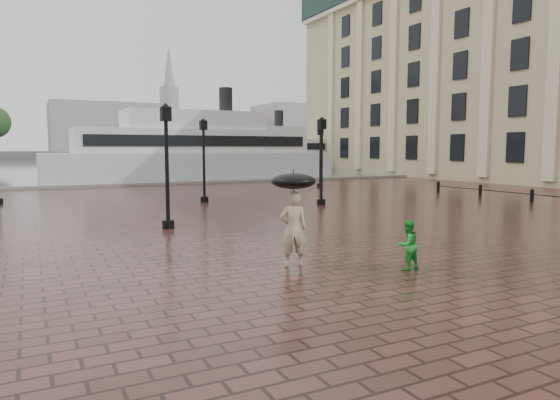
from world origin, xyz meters
The scene contains 12 objects.
ground centered at (0.00, 0.00, 0.00)m, with size 300.00×300.00×0.00m, color #351E18.
harbour_water centered at (0.00, 92.00, 0.00)m, with size 240.00×240.00×0.00m, color #4D5A5D.
quay_edge centered at (0.00, 32.00, 0.00)m, with size 80.00×0.60×0.30m, color slate.
far_shore centered at (0.00, 160.00, 1.00)m, with size 300.00×60.00×2.00m, color #4C4C47.
distant_skyline centered at (48.14, 150.00, 9.45)m, with size 102.50×22.00×33.00m.
far_trees centered at (0.00, 138.00, 9.42)m, with size 188.00×8.00×13.50m.
street_lamps centered at (-1.60, 17.60, 2.33)m, with size 21.44×14.44×4.40m.
adult_pedestrian centered at (-4.69, 2.73, 0.94)m, with size 0.69×0.45×1.88m, color tan.
child_pedestrian centered at (-2.39, 1.18, 0.61)m, with size 0.59×0.46×1.21m, color green.
ferry_near centered at (3.31, 37.00, 2.59)m, with size 26.38×6.85×8.61m.
ferry_far centered at (15.10, 47.77, 2.29)m, with size 23.92×11.37×7.63m.
umbrella centered at (-4.69, 2.73, 2.12)m, with size 1.10×1.10×1.19m.
Camera 1 is at (-10.46, -8.01, 2.93)m, focal length 32.00 mm.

